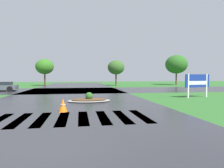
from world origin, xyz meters
TOP-DOWN VIEW (x-y plane):
  - ground_plane at (0.00, 0.00)m, footprint 120.00×120.00m
  - asphalt_roadway at (0.00, 10.00)m, footprint 11.98×80.00m
  - asphalt_cross_road at (0.00, 21.56)m, footprint 90.00×10.79m
  - crosswalk_stripes at (-0.00, 4.11)m, footprint 7.65×3.14m
  - estate_billboard at (10.94, 11.10)m, footprint 2.59×0.62m
  - median_island at (1.44, 9.96)m, footprint 3.18×2.08m
  - car_silver_hatch at (-8.92, 21.67)m, footprint 4.00×2.24m
  - drainage_pipe_stack at (-9.56, 23.49)m, footprint 1.39×1.00m
  - traffic_cone at (-0.12, 5.77)m, footprint 0.45×0.45m
  - background_treeline at (2.31, 33.46)m, footprint 45.13×5.35m

SIDE VIEW (x-z plane):
  - ground_plane at x=0.00m, z-range -0.10..0.00m
  - asphalt_roadway at x=0.00m, z-range 0.00..0.01m
  - asphalt_cross_road at x=0.00m, z-range 0.00..0.01m
  - crosswalk_stripes at x=0.00m, z-range 0.00..0.01m
  - median_island at x=1.44m, z-range -0.21..0.47m
  - traffic_cone at x=-0.12m, z-range -0.01..0.70m
  - drainage_pipe_stack at x=-9.56m, z-range 0.00..0.79m
  - car_silver_hatch at x=-8.92m, z-range -0.02..1.14m
  - estate_billboard at x=10.94m, z-range 0.32..2.40m
  - background_treeline at x=2.31m, z-range 0.72..6.91m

